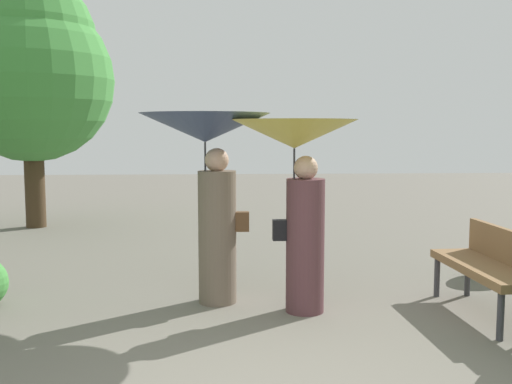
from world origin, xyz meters
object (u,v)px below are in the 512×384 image
object	(u,v)px
tree_mid_left	(30,67)
person_right	(298,170)
person_left	(209,160)
park_bench	(492,263)

from	to	relation	value
tree_mid_left	person_right	bearing A→B (deg)	-52.25
person_right	tree_mid_left	bearing A→B (deg)	40.54
tree_mid_left	person_left	bearing A→B (deg)	-56.64
person_left	park_bench	world-z (taller)	person_left
park_bench	person_right	bearing A→B (deg)	-99.35
person_left	tree_mid_left	bearing A→B (deg)	36.15
person_left	tree_mid_left	distance (m)	6.11
person_right	tree_mid_left	xyz separation A→B (m)	(-4.12, 5.33, 1.50)
park_bench	tree_mid_left	world-z (taller)	tree_mid_left
person_right	park_bench	world-z (taller)	person_right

